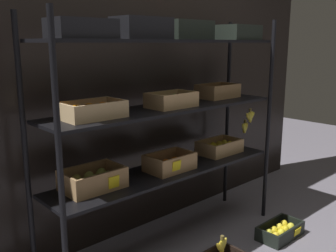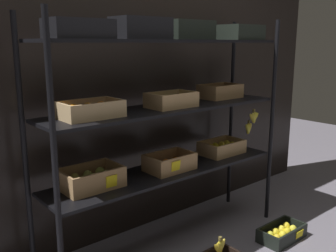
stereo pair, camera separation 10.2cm
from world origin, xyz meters
name	(u,v)px [view 2 (the right image)]	position (x,y,z in m)	size (l,w,h in m)	color
ground_plane	(168,243)	(0.00, 0.00, 0.00)	(10.00, 10.00, 0.00)	slate
storefront_wall	(133,68)	(0.00, 0.41, 1.27)	(4.24, 0.12, 2.55)	black
display_rack	(169,104)	(0.01, 0.00, 1.05)	(1.97, 0.46, 1.63)	black
crate_ground_lemon	(282,234)	(0.70, -0.51, 0.04)	(0.38, 0.21, 0.10)	black
banana_bunch_loose	(220,247)	(0.01, -0.50, 0.18)	(0.13, 0.04, 0.13)	brown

